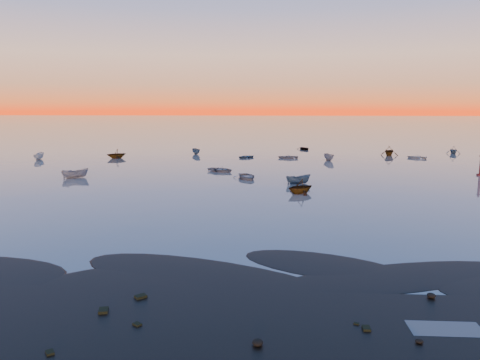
# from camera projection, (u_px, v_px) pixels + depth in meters

# --- Properties ---
(ground) EXTENTS (600.00, 600.00, 0.00)m
(ground) POSITION_uv_depth(u_px,v_px,m) (268.00, 143.00, 128.46)
(ground) COLOR #6F665D
(ground) RESTS_ON ground
(mud_lobes) EXTENTS (140.00, 6.00, 0.07)m
(mud_lobes) POSITION_uv_depth(u_px,v_px,m) (260.00, 279.00, 28.98)
(mud_lobes) COLOR black
(mud_lobes) RESTS_ON ground
(moored_fleet) EXTENTS (124.00, 58.00, 1.20)m
(moored_fleet) POSITION_uv_depth(u_px,v_px,m) (266.00, 165.00, 82.16)
(moored_fleet) COLOR beige
(moored_fleet) RESTS_ON ground
(boat_near_left) EXTENTS (3.63, 4.69, 1.09)m
(boat_near_left) POSITION_uv_depth(u_px,v_px,m) (221.00, 172.00, 74.67)
(boat_near_left) COLOR slate
(boat_near_left) RESTS_ON ground
(boat_near_center) EXTENTS (2.50, 3.81, 1.22)m
(boat_near_center) POSITION_uv_depth(u_px,v_px,m) (298.00, 184.00, 63.40)
(boat_near_center) COLOR #31495E
(boat_near_center) RESTS_ON ground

